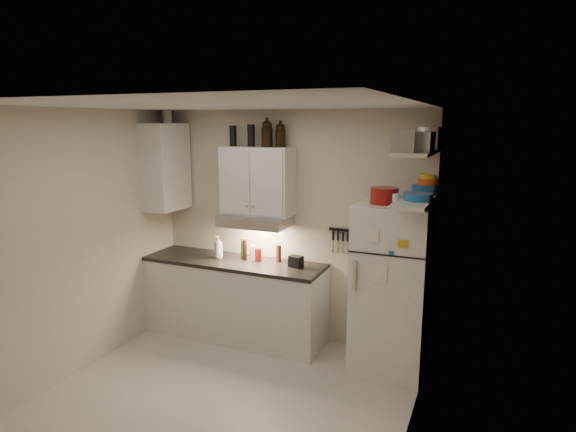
% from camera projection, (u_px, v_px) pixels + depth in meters
% --- Properties ---
extents(floor, '(3.20, 3.00, 0.02)m').
position_uv_depth(floor, '(224.00, 401.00, 4.35)').
color(floor, '#B9B3AB').
rests_on(floor, ground).
extents(ceiling, '(3.20, 3.00, 0.02)m').
position_uv_depth(ceiling, '(215.00, 104.00, 3.84)').
color(ceiling, silver).
rests_on(ceiling, ground).
extents(back_wall, '(3.20, 0.02, 2.60)m').
position_uv_depth(back_wall, '(289.00, 226.00, 5.46)').
color(back_wall, beige).
rests_on(back_wall, ground).
extents(left_wall, '(0.02, 3.00, 2.60)m').
position_uv_depth(left_wall, '(78.00, 243.00, 4.72)').
color(left_wall, beige).
rests_on(left_wall, ground).
extents(right_wall, '(0.02, 3.00, 2.60)m').
position_uv_depth(right_wall, '(412.00, 286.00, 3.47)').
color(right_wall, beige).
rests_on(right_wall, ground).
extents(base_cabinet, '(2.10, 0.60, 0.88)m').
position_uv_depth(base_cabinet, '(235.00, 300.00, 5.56)').
color(base_cabinet, silver).
rests_on(base_cabinet, floor).
extents(countertop, '(2.10, 0.62, 0.04)m').
position_uv_depth(countertop, '(234.00, 262.00, 5.47)').
color(countertop, black).
rests_on(countertop, base_cabinet).
extents(upper_cabinet, '(0.80, 0.33, 0.75)m').
position_uv_depth(upper_cabinet, '(258.00, 181.00, 5.31)').
color(upper_cabinet, silver).
rests_on(upper_cabinet, back_wall).
extents(side_cabinet, '(0.33, 0.55, 1.00)m').
position_uv_depth(side_cabinet, '(165.00, 167.00, 5.61)').
color(side_cabinet, silver).
rests_on(side_cabinet, left_wall).
extents(range_hood, '(0.76, 0.46, 0.12)m').
position_uv_depth(range_hood, '(256.00, 220.00, 5.34)').
color(range_hood, silver).
rests_on(range_hood, back_wall).
extents(fridge, '(0.70, 0.68, 1.70)m').
position_uv_depth(fridge, '(391.00, 288.00, 4.75)').
color(fridge, silver).
rests_on(fridge, floor).
extents(shelf_hi, '(0.30, 0.95, 0.03)m').
position_uv_depth(shelf_hi, '(417.00, 152.00, 4.29)').
color(shelf_hi, silver).
rests_on(shelf_hi, right_wall).
extents(shelf_lo, '(0.30, 0.95, 0.03)m').
position_uv_depth(shelf_lo, '(415.00, 201.00, 4.37)').
color(shelf_lo, silver).
rests_on(shelf_lo, right_wall).
extents(knife_strip, '(0.42, 0.02, 0.03)m').
position_uv_depth(knife_strip, '(348.00, 231.00, 5.16)').
color(knife_strip, black).
rests_on(knife_strip, back_wall).
extents(dutch_oven, '(0.31, 0.31, 0.15)m').
position_uv_depth(dutch_oven, '(384.00, 196.00, 4.57)').
color(dutch_oven, maroon).
rests_on(dutch_oven, fridge).
extents(book_stack, '(0.18, 0.22, 0.07)m').
position_uv_depth(book_stack, '(412.00, 204.00, 4.34)').
color(book_stack, '#B29716').
rests_on(book_stack, fridge).
extents(spice_jar, '(0.08, 0.08, 0.11)m').
position_uv_depth(spice_jar, '(396.00, 200.00, 4.46)').
color(spice_jar, silver).
rests_on(spice_jar, fridge).
extents(stock_pot, '(0.36, 0.36, 0.20)m').
position_uv_depth(stock_pot, '(430.00, 138.00, 4.53)').
color(stock_pot, silver).
rests_on(stock_pot, shelf_hi).
extents(tin_a, '(0.19, 0.18, 0.17)m').
position_uv_depth(tin_a, '(423.00, 142.00, 4.11)').
color(tin_a, '#AAAAAD').
rests_on(tin_a, shelf_hi).
extents(tin_b, '(0.21, 0.21, 0.19)m').
position_uv_depth(tin_b, '(403.00, 141.00, 4.04)').
color(tin_b, '#AAAAAD').
rests_on(tin_b, shelf_hi).
extents(bowl_teal, '(0.22, 0.22, 0.09)m').
position_uv_depth(bowl_teal, '(423.00, 190.00, 4.67)').
color(bowl_teal, '#1C5A9C').
rests_on(bowl_teal, shelf_lo).
extents(bowl_orange, '(0.18, 0.18, 0.05)m').
position_uv_depth(bowl_orange, '(427.00, 182.00, 4.72)').
color(bowl_orange, '#EC5016').
rests_on(bowl_orange, bowl_teal).
extents(bowl_yellow, '(0.14, 0.14, 0.04)m').
position_uv_depth(bowl_yellow, '(427.00, 177.00, 4.71)').
color(bowl_yellow, yellow).
rests_on(bowl_yellow, bowl_orange).
extents(plates, '(0.31, 0.31, 0.07)m').
position_uv_depth(plates, '(418.00, 197.00, 4.30)').
color(plates, '#1C5A9C').
rests_on(plates, shelf_lo).
extents(growler_a, '(0.15, 0.15, 0.29)m').
position_uv_depth(growler_a, '(267.00, 133.00, 5.17)').
color(growler_a, black).
rests_on(growler_a, upper_cabinet).
extents(growler_b, '(0.15, 0.15, 0.26)m').
position_uv_depth(growler_b, '(281.00, 135.00, 5.17)').
color(growler_b, black).
rests_on(growler_b, upper_cabinet).
extents(thermos_a, '(0.09, 0.09, 0.24)m').
position_uv_depth(thermos_a, '(251.00, 135.00, 5.27)').
color(thermos_a, black).
rests_on(thermos_a, upper_cabinet).
extents(thermos_b, '(0.09, 0.09, 0.23)m').
position_uv_depth(thermos_b, '(233.00, 136.00, 5.33)').
color(thermos_b, black).
rests_on(thermos_b, upper_cabinet).
extents(side_jar, '(0.13, 0.13, 0.15)m').
position_uv_depth(side_jar, '(167.00, 117.00, 5.61)').
color(side_jar, silver).
rests_on(side_jar, side_cabinet).
extents(soap_bottle, '(0.13, 0.13, 0.30)m').
position_uv_depth(soap_bottle, '(218.00, 246.00, 5.52)').
color(soap_bottle, silver).
rests_on(soap_bottle, countertop).
extents(pepper_mill, '(0.08, 0.08, 0.19)m').
position_uv_depth(pepper_mill, '(279.00, 253.00, 5.39)').
color(pepper_mill, '#56221A').
rests_on(pepper_mill, countertop).
extents(oil_bottle, '(0.06, 0.06, 0.24)m').
position_uv_depth(oil_bottle, '(243.00, 248.00, 5.51)').
color(oil_bottle, '#3B5715').
rests_on(oil_bottle, countertop).
extents(vinegar_bottle, '(0.05, 0.05, 0.24)m').
position_uv_depth(vinegar_bottle, '(245.00, 250.00, 5.45)').
color(vinegar_bottle, black).
rests_on(vinegar_bottle, countertop).
extents(clear_bottle, '(0.06, 0.06, 0.18)m').
position_uv_depth(clear_bottle, '(253.00, 253.00, 5.41)').
color(clear_bottle, silver).
rests_on(clear_bottle, countertop).
extents(red_jar, '(0.08, 0.08, 0.15)m').
position_uv_depth(red_jar, '(258.00, 255.00, 5.41)').
color(red_jar, maroon).
rests_on(red_jar, countertop).
extents(caddy, '(0.16, 0.13, 0.12)m').
position_uv_depth(caddy, '(296.00, 261.00, 5.20)').
color(caddy, black).
rests_on(caddy, countertop).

